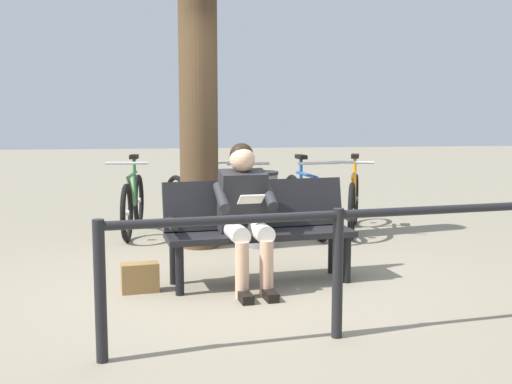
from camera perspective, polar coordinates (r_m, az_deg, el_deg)
ground_plane at (r=5.38m, az=-1.46°, el=-8.53°), size 40.00×40.00×0.00m
bench at (r=5.48m, az=0.19°, el=-2.82°), size 1.65×0.69×0.87m
person_reading at (r=5.25m, az=-0.99°, el=-1.50°), size 0.53×0.80×1.20m
handbag at (r=5.31m, az=-10.32°, el=-7.54°), size 0.32×0.18×0.24m
tree_trunk at (r=6.85m, az=-5.21°, el=11.45°), size 0.41×0.41×3.94m
litter_bin at (r=6.90m, az=0.50°, el=-1.53°), size 0.36×0.36×0.82m
bicycle_purple at (r=7.85m, az=8.72°, el=-0.91°), size 0.66×1.61×0.94m
bicycle_green at (r=7.66m, az=4.47°, el=-1.05°), size 0.48×1.67×0.94m
bicycle_red at (r=7.59m, az=-1.22°, el=-1.11°), size 0.48×1.68×0.94m
bicycle_silver at (r=7.67m, az=-5.52°, el=-1.06°), size 0.76×1.56×0.94m
bicycle_blue at (r=7.79m, az=-10.94°, el=-1.02°), size 0.48×1.68×0.94m
railing_fence at (r=4.13m, az=7.34°, el=-5.04°), size 3.01×0.51×0.85m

